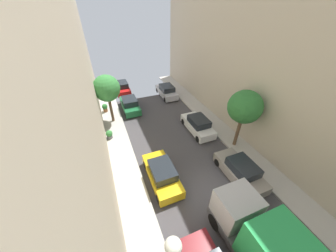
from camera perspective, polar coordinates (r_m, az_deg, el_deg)
The scene contains 13 objects.
ground at distance 13.39m, azimuth 13.53°, elevation -20.49°, with size 32.00×32.00×0.00m, color #423F42.
sidewalk_left at distance 12.20m, azimuth -9.13°, elevation -27.90°, with size 2.00×44.00×0.15m, color #B7B2A8.
sidewalk_right at distance 16.01m, azimuth 29.03°, elevation -12.77°, with size 2.00×44.00×0.15m, color #B7B2A8.
parked_car_left_3 at distance 13.16m, azimuth -1.94°, elevation -15.12°, with size 1.78×4.20×1.57m.
parked_car_left_4 at distance 21.61m, azimuth -12.13°, elevation 6.74°, with size 1.78×4.20×1.57m.
parked_car_left_5 at distance 26.36m, azimuth -14.53°, elevation 11.85°, with size 1.78×4.20×1.57m.
parked_car_right_1 at distance 14.33m, azimuth 22.23°, elevation -13.22°, with size 1.78×4.20×1.57m.
parked_car_right_2 at distance 17.86m, azimuth 9.57°, elevation 0.33°, with size 1.78×4.20×1.57m.
parked_car_right_3 at distance 24.46m, azimuth -0.43°, elevation 11.11°, with size 1.78×4.20×1.57m.
street_tree_1 at distance 15.22m, azimuth 23.44°, elevation 5.56°, with size 2.67×2.67×5.22m.
street_tree_2 at distance 18.44m, azimuth -19.11°, elevation 11.29°, with size 2.58×2.58×5.04m.
potted_plant_1 at distance 21.89m, azimuth -19.60°, elevation 5.62°, with size 0.62×0.62×0.96m.
potted_plant_3 at distance 17.52m, azimuth -18.34°, elevation -2.52°, with size 0.61×0.61×0.84m.
Camera 1 is at (-5.38, -5.55, 10.93)m, focal length 18.97 mm.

